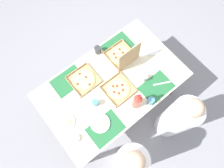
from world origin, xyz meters
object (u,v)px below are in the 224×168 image
Objects in this scene: soda_bottle at (137,101)px; plate_near_right at (64,122)px; cup_clear_right at (151,101)px; plate_near_left at (169,64)px; cup_clear_left at (98,50)px; pizza_box_center at (84,80)px; condiment_bowl at (76,139)px; plate_far_left at (100,123)px; plate_middle at (151,48)px; diner_left_seat at (176,119)px; pizza_box_edge_far at (118,89)px; cup_spare at (144,78)px; diner_right_seat at (129,161)px; cup_dark at (95,103)px; pizza_box_corner_left at (122,56)px.

plate_near_right is at bearing -24.76° from soda_bottle.
plate_near_right is at bearing -25.49° from cup_clear_right.
plate_near_right is 0.72× the size of soda_bottle.
plate_near_left is 0.85m from cup_clear_left.
pizza_box_center is 0.65m from condiment_bowl.
pizza_box_center reaches higher than plate_far_left.
plate_middle is 0.90m from diner_left_seat.
cup_spare is (-0.31, 0.08, 0.03)m from pizza_box_edge_far.
soda_bottle is 0.28× the size of diner_left_seat.
diner_left_seat is at bearing 101.50° from cup_clear_left.
diner_left_seat reaches higher than soda_bottle.
diner_left_seat is at bearing 153.35° from condiment_bowl.
diner_right_seat is (0.42, 0.41, -0.36)m from soda_bottle.
pizza_box_center reaches higher than plate_middle.
pizza_box_edge_far is at bearing -155.69° from plate_far_left.
diner_left_seat reaches higher than plate_near_right.
plate_far_left is at bearing -88.93° from diner_right_seat.
cup_dark is at bearing -5.38° from pizza_box_edge_far.
pizza_box_corner_left reaches higher than plate_near_left.
plate_far_left is 0.97× the size of plate_middle.
cup_dark is at bearing -46.48° from diner_left_seat.
plate_near_right is (0.97, 0.20, -0.04)m from pizza_box_corner_left.
pizza_box_center is at bearing -58.24° from cup_clear_right.
plate_middle is 0.65m from cup_clear_left.
pizza_box_center is 0.53m from plate_far_left.
pizza_box_center is 3.17× the size of cup_clear_right.
diner_left_seat reaches higher than plate_near_left.
plate_middle is 0.19× the size of diner_left_seat.
plate_near_left is 1.06× the size of plate_middle.
plate_far_left is at bearing 17.77° from plate_middle.
pizza_box_corner_left is 0.60m from soda_bottle.
cup_clear_left reaches higher than pizza_box_center.
plate_far_left is 0.70m from cup_spare.
plate_middle is (-0.89, 0.18, -0.00)m from pizza_box_center.
cup_dark reaches higher than condiment_bowl.
diner_right_seat is (-0.30, 0.74, -0.23)m from plate_near_right.
pizza_box_center is 0.79m from cup_clear_right.
plate_far_left is at bearing -15.54° from cup_clear_right.
pizza_box_edge_far is 3.85× the size of condiment_bowl.
pizza_box_corner_left reaches higher than cup_dark.
soda_bottle reaches higher than plate_far_left.
cup_clear_right reaches higher than cup_dark.
soda_bottle reaches higher than condiment_bowl.
cup_spare is (0.36, -0.05, 0.04)m from plate_near_left.
plate_middle is 0.75m from soda_bottle.
soda_bottle is at bearing 155.24° from plate_near_right.
cup_dark reaches higher than pizza_box_center.
condiment_bowl is at bearing 0.31° from plate_near_left.
cup_spare is at bearing -7.73° from plate_near_left.
cup_clear_right reaches higher than cup_spare.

